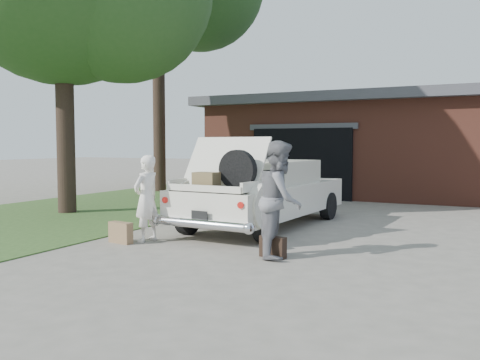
% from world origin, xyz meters
% --- Properties ---
extents(ground, '(90.00, 90.00, 0.00)m').
position_xyz_m(ground, '(0.00, 0.00, 0.00)').
color(ground, gray).
rests_on(ground, ground).
extents(grass_strip, '(6.00, 16.00, 0.02)m').
position_xyz_m(grass_strip, '(-5.50, 3.00, 0.01)').
color(grass_strip, '#2D4C1E').
rests_on(grass_strip, ground).
extents(house, '(12.80, 7.80, 3.30)m').
position_xyz_m(house, '(0.98, 11.47, 1.67)').
color(house, brown).
rests_on(house, ground).
extents(sedan, '(2.14, 4.89, 1.83)m').
position_xyz_m(sedan, '(-0.42, 2.55, 0.70)').
color(sedan, silver).
rests_on(sedan, ground).
extents(woman_left, '(0.42, 0.59, 1.51)m').
position_xyz_m(woman_left, '(-1.60, 0.15, 0.76)').
color(woman_left, white).
rests_on(woman_left, ground).
extents(woman_right, '(0.86, 0.99, 1.76)m').
position_xyz_m(woman_right, '(0.96, 0.03, 0.88)').
color(woman_right, slate).
rests_on(woman_right, ground).
extents(suitcase_left, '(0.49, 0.22, 0.36)m').
position_xyz_m(suitcase_left, '(-1.91, -0.19, 0.18)').
color(suitcase_left, '#99734E').
rests_on(suitcase_left, ground).
extents(suitcase_right, '(0.44, 0.22, 0.32)m').
position_xyz_m(suitcase_right, '(0.88, -0.07, 0.16)').
color(suitcase_right, black).
rests_on(suitcase_right, ground).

